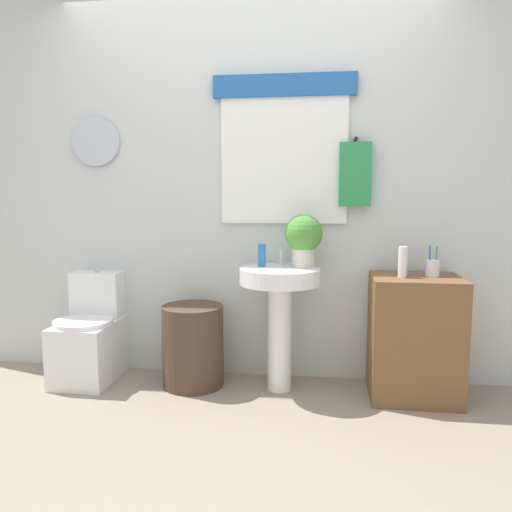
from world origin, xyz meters
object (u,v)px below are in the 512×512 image
at_px(laundry_hamper, 193,346).
at_px(potted_plant, 303,237).
at_px(wooden_cabinet, 414,337).
at_px(toothbrush_cup, 433,268).
at_px(pedestal_sink, 280,299).
at_px(toilet, 91,338).
at_px(lotion_bottle, 403,262).
at_px(soap_bottle, 262,255).

distance_m(laundry_hamper, potted_plant, 1.00).
xyz_separation_m(wooden_cabinet, toothbrush_cup, (0.09, 0.02, 0.43)).
bearing_deg(laundry_hamper, pedestal_sink, -0.00).
distance_m(toilet, laundry_hamper, 0.72).
xyz_separation_m(pedestal_sink, wooden_cabinet, (0.82, 0.00, -0.21)).
bearing_deg(toilet, potted_plant, 1.15).
relative_size(toilet, potted_plant, 2.20).
xyz_separation_m(toilet, lotion_bottle, (2.01, -0.07, 0.56)).
distance_m(toilet, potted_plant, 1.58).
distance_m(wooden_cabinet, lotion_bottle, 0.48).
bearing_deg(toilet, pedestal_sink, -1.41).
distance_m(soap_bottle, potted_plant, 0.29).
distance_m(toilet, wooden_cabinet, 2.10).
bearing_deg(pedestal_sink, soap_bottle, 157.38).
relative_size(toilet, toothbrush_cup, 3.92).
distance_m(potted_plant, lotion_bottle, 0.61).
bearing_deg(laundry_hamper, toilet, 177.48).
relative_size(soap_bottle, toothbrush_cup, 0.77).
bearing_deg(soap_bottle, laundry_hamper, -173.56).
bearing_deg(laundry_hamper, soap_bottle, 6.44).
relative_size(soap_bottle, potted_plant, 0.43).
bearing_deg(lotion_bottle, soap_bottle, 173.95).
xyz_separation_m(laundry_hamper, pedestal_sink, (0.56, -0.00, 0.32)).
distance_m(laundry_hamper, soap_bottle, 0.74).
xyz_separation_m(toilet, wooden_cabinet, (2.10, -0.03, 0.10)).
bearing_deg(toothbrush_cup, soap_bottle, 178.33).
bearing_deg(wooden_cabinet, toilet, 179.14).
relative_size(laundry_hamper, toothbrush_cup, 2.85).
bearing_deg(potted_plant, pedestal_sink, -156.80).
bearing_deg(laundry_hamper, toothbrush_cup, 0.77).
relative_size(lotion_bottle, toothbrush_cup, 1.00).
xyz_separation_m(soap_bottle, potted_plant, (0.26, 0.01, 0.12)).
relative_size(toilet, soap_bottle, 5.07).
bearing_deg(lotion_bottle, potted_plant, 170.38).
distance_m(pedestal_sink, soap_bottle, 0.30).
bearing_deg(toilet, soap_bottle, 0.92).
relative_size(wooden_cabinet, toothbrush_cup, 4.04).
xyz_separation_m(laundry_hamper, toothbrush_cup, (1.48, 0.02, 0.54)).
xyz_separation_m(soap_bottle, toothbrush_cup, (1.03, -0.03, -0.05)).
relative_size(toilet, wooden_cabinet, 0.97).
bearing_deg(potted_plant, toilet, -178.85).
distance_m(toilet, soap_bottle, 1.29).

